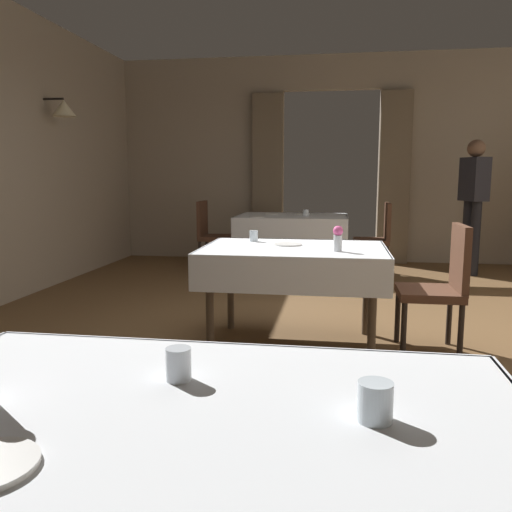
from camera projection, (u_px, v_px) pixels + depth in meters
The scene contains 18 objects.
ground at pixel (318, 348), 3.90m from camera, with size 10.08×10.08×0.00m, color brown.
wall_back at pixel (330, 159), 7.75m from camera, with size 6.40×0.27×3.00m.
dining_table_near at pixel (191, 448), 1.20m from camera, with size 1.57×0.95×0.75m.
dining_table_mid at pixel (294, 259), 3.87m from camera, with size 1.35×0.96×0.75m.
dining_table_far at pixel (292, 222), 6.93m from camera, with size 1.44×1.07×0.75m.
chair_mid_right at pixel (441, 282), 3.74m from camera, with size 0.44×0.44×0.93m.
chair_far_right at pixel (378, 235), 6.71m from camera, with size 0.44×0.44×0.93m.
chair_far_left at pixel (211, 232), 7.11m from camera, with size 0.44×0.44×0.93m.
glass_near_c at pixel (179, 364), 1.34m from camera, with size 0.07×0.07×0.09m, color silver.
glass_near_d at pixel (375, 402), 1.12m from camera, with size 0.08×0.08×0.09m, color silver.
flower_vase_mid at pixel (338, 238), 3.62m from camera, with size 0.07×0.07×0.18m.
plate_mid_b at pixel (288, 244), 3.96m from camera, with size 0.21×0.21×0.01m, color white.
glass_mid_c at pixel (254, 236), 4.19m from camera, with size 0.07×0.07×0.09m, color silver.
plate_far_a at pixel (271, 214), 7.14m from camera, with size 0.19×0.19×0.01m, color white.
plate_far_b at pixel (302, 214), 7.12m from camera, with size 0.22×0.22×0.01m, color white.
plate_far_c at pixel (257, 217), 6.62m from camera, with size 0.20×0.20×0.01m, color white.
glass_far_d at pixel (306, 213), 6.77m from camera, with size 0.08×0.08×0.09m, color silver.
person_waiter_by_doorway at pixel (473, 195), 6.67m from camera, with size 0.33×0.41×1.72m.
Camera 1 is at (0.12, -3.77, 1.27)m, focal length 36.74 mm.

